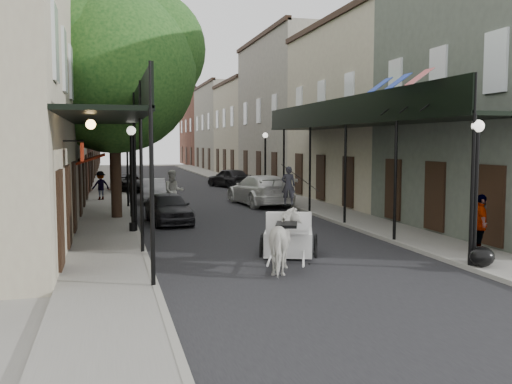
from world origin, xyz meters
TOP-DOWN VIEW (x-y plane):
  - ground at (0.00, 0.00)m, footprint 140.00×140.00m
  - road at (0.00, 20.00)m, footprint 8.00×90.00m
  - sidewalk_left at (-5.00, 20.00)m, footprint 2.20×90.00m
  - sidewalk_right at (5.00, 20.00)m, footprint 2.20×90.00m
  - building_row_left at (-8.60, 30.00)m, footprint 5.00×80.00m
  - building_row_right at (8.60, 30.00)m, footprint 5.00×80.00m
  - gallery_left at (-4.79, 6.98)m, footprint 2.20×18.05m
  - gallery_right at (4.79, 6.98)m, footprint 2.20×18.05m
  - tree_near at (-4.20, 10.18)m, footprint 7.31×6.80m
  - tree_far at (-4.25, 24.18)m, footprint 6.45×6.00m
  - lamppost_right_near at (4.10, -2.00)m, footprint 0.32×0.32m
  - lamppost_left at (-4.10, 6.00)m, footprint 0.32×0.32m
  - lamppost_right_far at (4.10, 18.00)m, footprint 0.32×0.32m
  - horse at (-0.61, -1.00)m, footprint 1.42×2.04m
  - carriage at (0.20, 1.31)m, footprint 2.12×2.62m
  - pedestrian_walking at (-2.00, 11.98)m, footprint 1.00×0.79m
  - pedestrian_sidewalk_left at (-5.34, 17.79)m, footprint 1.16×0.91m
  - pedestrian_sidewalk_right at (5.25, -0.68)m, footprint 0.78×1.07m
  - car_left_near at (-2.60, 8.38)m, footprint 1.86×3.88m
  - car_left_mid at (-2.60, 16.71)m, footprint 1.53×3.93m
  - car_left_far at (-3.60, 24.00)m, footprint 2.51×4.53m
  - car_right_near at (2.70, 14.00)m, footprint 2.78×5.64m
  - car_right_far at (3.60, 25.93)m, footprint 2.98×4.42m
  - trash_bags at (4.32, -2.03)m, footprint 0.87×1.02m

SIDE VIEW (x-z plane):
  - ground at x=0.00m, z-range 0.00..0.00m
  - road at x=0.00m, z-range 0.00..0.01m
  - sidewalk_left at x=-5.00m, z-range 0.00..0.12m
  - sidewalk_right at x=5.00m, z-range 0.00..0.12m
  - trash_bags at x=4.32m, z-range 0.10..0.62m
  - car_left_far at x=-3.60m, z-range 0.00..1.20m
  - car_left_mid at x=-2.60m, z-range 0.00..1.27m
  - car_left_near at x=-2.60m, z-range 0.00..1.28m
  - car_right_far at x=3.60m, z-range 0.00..1.40m
  - horse at x=-0.61m, z-range 0.00..1.57m
  - car_right_near at x=2.70m, z-range 0.00..1.58m
  - pedestrian_sidewalk_left at x=-5.34m, z-range 0.12..1.69m
  - pedestrian_sidewalk_right at x=5.25m, z-range 0.12..1.81m
  - pedestrian_walking at x=-2.00m, z-range 0.00..1.98m
  - carriage at x=0.20m, z-range -0.29..2.34m
  - lamppost_right_near at x=4.10m, z-range 0.19..3.90m
  - lamppost_left at x=-4.10m, z-range 0.19..3.90m
  - lamppost_right_far at x=4.10m, z-range 0.19..3.90m
  - gallery_left at x=-4.79m, z-range 1.61..6.49m
  - gallery_right at x=4.79m, z-range 1.61..6.49m
  - building_row_left at x=-8.60m, z-range 0.00..10.50m
  - building_row_right at x=8.60m, z-range 0.00..10.50m
  - tree_far at x=-4.25m, z-range 1.53..10.14m
  - tree_near at x=-4.20m, z-range 1.67..11.30m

